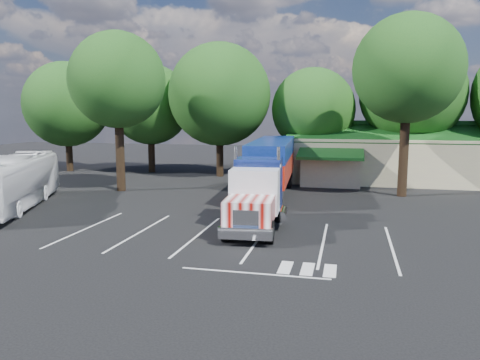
% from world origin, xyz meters
% --- Properties ---
extents(ground, '(120.00, 120.00, 0.00)m').
position_xyz_m(ground, '(0.00, 0.00, 0.00)').
color(ground, black).
rests_on(ground, ground).
extents(event_hall, '(24.20, 14.12, 5.55)m').
position_xyz_m(event_hall, '(13.74, 17.81, 2.21)').
color(event_hall, tan).
rests_on(event_hall, ground).
extents(tree_row_a, '(9.00, 9.00, 11.68)m').
position_xyz_m(tree_row_a, '(-22.00, 16.50, 7.16)').
color(tree_row_a, black).
rests_on(tree_row_a, ground).
extents(tree_row_b, '(8.40, 8.40, 11.35)m').
position_xyz_m(tree_row_b, '(-13.00, 17.80, 7.13)').
color(tree_row_b, black).
rests_on(tree_row_b, ground).
extents(tree_row_c, '(10.00, 10.00, 13.05)m').
position_xyz_m(tree_row_c, '(-5.00, 16.20, 8.04)').
color(tree_row_c, black).
rests_on(tree_row_c, ground).
extents(tree_row_d, '(8.00, 8.00, 10.60)m').
position_xyz_m(tree_row_d, '(4.00, 17.50, 6.58)').
color(tree_row_d, black).
rests_on(tree_row_d, ground).
extents(tree_row_e, '(9.60, 9.60, 12.90)m').
position_xyz_m(tree_row_e, '(13.00, 18.00, 8.09)').
color(tree_row_e, black).
rests_on(tree_row_e, ground).
extents(tree_near_left, '(7.60, 7.60, 12.65)m').
position_xyz_m(tree_near_left, '(-10.50, 6.00, 8.81)').
color(tree_near_left, black).
rests_on(tree_near_left, ground).
extents(tree_near_right, '(8.00, 8.00, 13.50)m').
position_xyz_m(tree_near_right, '(11.50, 8.50, 9.46)').
color(tree_near_right, black).
rests_on(tree_near_right, ground).
extents(semi_truck, '(4.33, 21.35, 4.44)m').
position_xyz_m(semi_truck, '(2.04, 3.93, 2.51)').
color(semi_truck, black).
rests_on(semi_truck, ground).
extents(woman, '(0.68, 0.77, 1.78)m').
position_xyz_m(woman, '(1.60, -1.64, 0.89)').
color(woman, black).
rests_on(woman, ground).
extents(bicycle, '(0.97, 1.97, 0.99)m').
position_xyz_m(bicycle, '(1.80, 1.00, 0.49)').
color(bicycle, black).
rests_on(bicycle, ground).
extents(tour_bus, '(7.28, 12.84, 3.51)m').
position_xyz_m(tour_bus, '(-14.20, -2.03, 1.76)').
color(tour_bus, silver).
rests_on(tour_bus, ground).
extents(silver_sedan, '(4.35, 2.49, 1.36)m').
position_xyz_m(silver_sedan, '(5.00, 14.00, 0.68)').
color(silver_sedan, '#B2B6BA').
rests_on(silver_sedan, ground).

